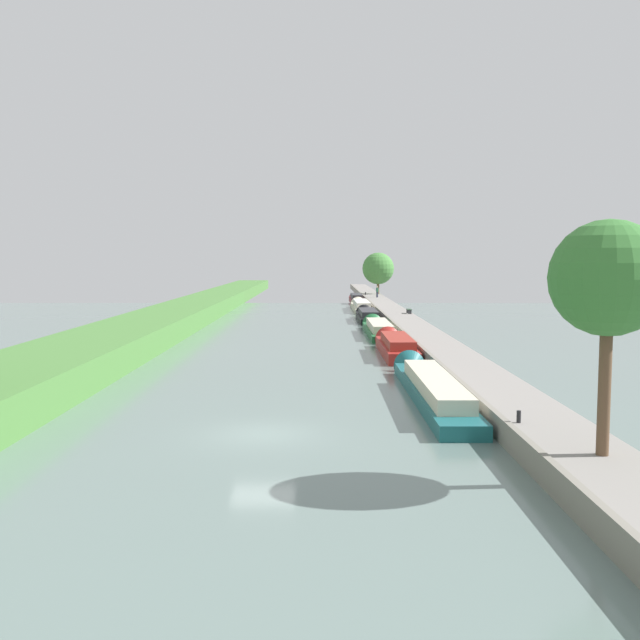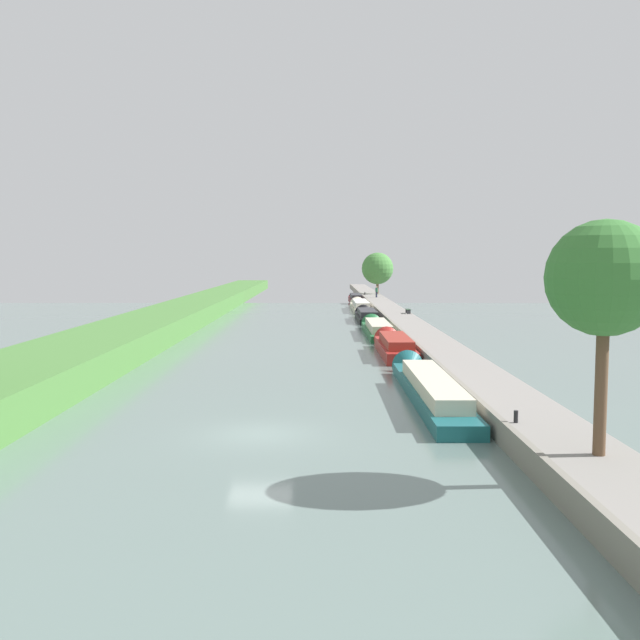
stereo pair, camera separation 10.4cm
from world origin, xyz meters
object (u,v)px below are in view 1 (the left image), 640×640
(park_bench, at_px, (408,310))
(mooring_bollard_far, at_px, (365,293))
(narrowboat_black, at_px, (367,316))
(narrowboat_red, at_px, (395,346))
(narrowboat_green, at_px, (377,328))
(narrowboat_cream, at_px, (360,306))
(narrowboat_teal, at_px, (430,387))
(narrowboat_maroon, at_px, (355,299))
(mooring_bollard_near, at_px, (518,417))
(person_walking, at_px, (376,292))

(park_bench, bearing_deg, mooring_bollard_far, 93.47)
(narrowboat_black, xyz_separation_m, park_bench, (4.30, -2.37, 0.77))
(narrowboat_red, bearing_deg, narrowboat_green, 90.79)
(narrowboat_red, distance_m, narrowboat_cream, 42.42)
(narrowboat_teal, bearing_deg, mooring_bollard_far, 88.70)
(narrowboat_maroon, bearing_deg, narrowboat_red, -90.07)
(mooring_bollard_near, height_order, mooring_bollard_far, same)
(narrowboat_black, height_order, mooring_bollard_near, mooring_bollard_near)
(narrowboat_green, relative_size, person_walking, 8.52)
(narrowboat_cream, height_order, mooring_bollard_near, mooring_bollard_near)
(narrowboat_cream, bearing_deg, park_bench, -76.70)
(narrowboat_teal, relative_size, narrowboat_cream, 1.09)
(narrowboat_teal, height_order, narrowboat_red, narrowboat_red)
(narrowboat_green, bearing_deg, narrowboat_black, 90.15)
(narrowboat_teal, distance_m, narrowboat_black, 43.35)
(mooring_bollard_far, bearing_deg, person_walking, -79.71)
(narrowboat_maroon, distance_m, park_bench, 32.64)
(narrowboat_cream, distance_m, mooring_bollard_far, 19.87)
(narrowboat_black, distance_m, mooring_bollard_far, 35.00)
(narrowboat_green, distance_m, narrowboat_cream, 29.29)
(narrowboat_maroon, bearing_deg, narrowboat_black, -90.55)
(narrowboat_black, relative_size, narrowboat_maroon, 1.05)
(narrowboat_red, distance_m, narrowboat_black, 27.26)
(person_walking, xyz_separation_m, mooring_bollard_near, (-1.28, -80.55, -0.65))
(narrowboat_teal, xyz_separation_m, narrowboat_maroon, (0.02, 73.36, 0.03))
(narrowboat_black, xyz_separation_m, mooring_bollard_near, (2.04, -52.68, 0.65))
(narrowboat_red, relative_size, mooring_bollard_near, 26.09)
(narrowboat_cream, distance_m, narrowboat_maroon, 14.86)
(narrowboat_cream, xyz_separation_m, park_bench, (4.14, -17.53, 0.74))
(narrowboat_maroon, bearing_deg, park_bench, -82.93)
(narrowboat_red, xyz_separation_m, narrowboat_cream, (-0.06, 42.42, -0.05))
(narrowboat_teal, height_order, narrowboat_black, narrowboat_black)
(narrowboat_black, xyz_separation_m, mooring_bollard_far, (2.04, 34.93, 0.65))
(narrowboat_maroon, bearing_deg, mooring_bollard_near, -88.78)
(narrowboat_red, bearing_deg, narrowboat_teal, -89.84)
(narrowboat_red, xyz_separation_m, person_walking, (3.10, 55.14, 1.22))
(narrowboat_teal, relative_size, narrowboat_green, 1.21)
(narrowboat_teal, relative_size, narrowboat_red, 1.46)
(narrowboat_teal, bearing_deg, narrowboat_black, 90.35)
(narrowboat_teal, distance_m, mooring_bollard_far, 78.30)
(park_bench, bearing_deg, narrowboat_cream, 103.30)
(mooring_bollard_near, bearing_deg, narrowboat_teal, 100.78)
(person_walking, relative_size, mooring_bollard_near, 3.69)
(mooring_bollard_near, distance_m, mooring_bollard_far, 87.61)
(narrowboat_red, relative_size, person_walking, 7.07)
(narrowboat_green, bearing_deg, narrowboat_teal, -89.56)
(person_walking, distance_m, mooring_bollard_near, 80.57)
(narrowboat_cream, xyz_separation_m, mooring_bollard_far, (1.88, 19.77, 0.62))
(narrowboat_black, relative_size, narrowboat_cream, 0.76)
(narrowboat_cream, bearing_deg, narrowboat_green, -90.24)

